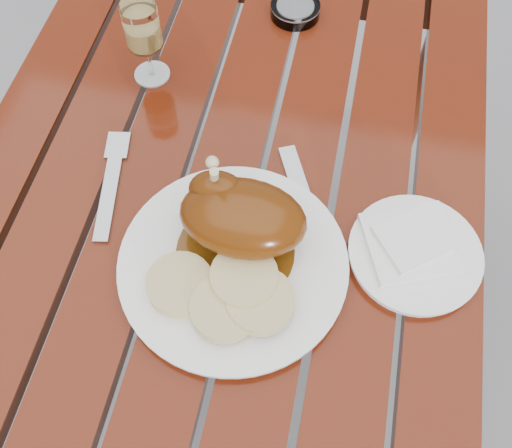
{
  "coord_description": "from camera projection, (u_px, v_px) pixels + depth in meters",
  "views": [
    {
      "loc": [
        0.15,
        -0.48,
        1.48
      ],
      "look_at": [
        0.07,
        -0.09,
        0.78
      ],
      "focal_mm": 40.0,
      "sensor_mm": 36.0,
      "label": 1
    }
  ],
  "objects": [
    {
      "name": "ground",
      "position": [
        237.0,
        331.0,
        1.54
      ],
      "size": [
        60.0,
        60.0,
        0.0
      ],
      "primitive_type": "plane",
      "color": "slate",
      "rests_on": "ground"
    },
    {
      "name": "table",
      "position": [
        232.0,
        274.0,
        1.21
      ],
      "size": [
        0.8,
        1.2,
        0.75
      ],
      "primitive_type": "cube",
      "color": "#65190C",
      "rests_on": "ground"
    },
    {
      "name": "dinner_plate",
      "position": [
        233.0,
        265.0,
        0.8
      ],
      "size": [
        0.4,
        0.4,
        0.02
      ],
      "primitive_type": "cylinder",
      "rotation": [
        0.0,
        0.0,
        0.28
      ],
      "color": "white",
      "rests_on": "table"
    },
    {
      "name": "roast_duck",
      "position": [
        239.0,
        216.0,
        0.77
      ],
      "size": [
        0.18,
        0.17,
        0.13
      ],
      "color": "#562F09",
      "rests_on": "dinner_plate"
    },
    {
      "name": "bread_dumplings",
      "position": [
        227.0,
        293.0,
        0.75
      ],
      "size": [
        0.2,
        0.14,
        0.03
      ],
      "color": "tan",
      "rests_on": "dinner_plate"
    },
    {
      "name": "wine_glass",
      "position": [
        145.0,
        43.0,
        0.92
      ],
      "size": [
        0.06,
        0.06,
        0.14
      ],
      "primitive_type": "cylinder",
      "rotation": [
        0.0,
        0.0,
        0.02
      ],
      "color": "#D8B762",
      "rests_on": "table"
    },
    {
      "name": "side_plate",
      "position": [
        415.0,
        254.0,
        0.81
      ],
      "size": [
        0.21,
        0.21,
        0.02
      ],
      "primitive_type": "cylinder",
      "rotation": [
        0.0,
        0.0,
        -0.13
      ],
      "color": "white",
      "rests_on": "table"
    },
    {
      "name": "napkin",
      "position": [
        410.0,
        243.0,
        0.8
      ],
      "size": [
        0.16,
        0.15,
        0.01
      ],
      "primitive_type": "cube",
      "rotation": [
        0.0,
        0.0,
        0.39
      ],
      "color": "white",
      "rests_on": "side_plate"
    },
    {
      "name": "ashtray",
      "position": [
        295.0,
        10.0,
        1.05
      ],
      "size": [
        0.1,
        0.1,
        0.02
      ],
      "primitive_type": "cylinder",
      "rotation": [
        0.0,
        0.0,
        -0.06
      ],
      "color": "#B2B7BC",
      "rests_on": "table"
    },
    {
      "name": "fork",
      "position": [
        110.0,
        189.0,
        0.87
      ],
      "size": [
        0.05,
        0.18,
        0.01
      ],
      "primitive_type": "cube",
      "rotation": [
        0.0,
        0.0,
        0.18
      ],
      "color": "gray",
      "rests_on": "table"
    },
    {
      "name": "knife",
      "position": [
        310.0,
        219.0,
        0.84
      ],
      "size": [
        0.1,
        0.19,
        0.01
      ],
      "primitive_type": "cube",
      "rotation": [
        0.0,
        0.0,
        0.44
      ],
      "color": "gray",
      "rests_on": "table"
    }
  ]
}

